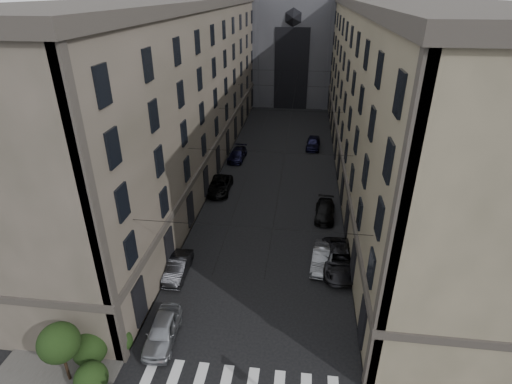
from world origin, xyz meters
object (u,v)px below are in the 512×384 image
at_px(car_left_midfar, 220,186).
at_px(car_right_far, 313,143).
at_px(car_right_near, 322,258).
at_px(car_left_near, 162,331).
at_px(car_left_far, 237,155).
at_px(gothic_tower, 296,1).
at_px(car_left_midnear, 178,267).
at_px(car_right_midnear, 339,260).
at_px(car_right_midfar, 325,211).

distance_m(car_left_midfar, car_right_far, 17.83).
xyz_separation_m(car_right_near, car_right_far, (-0.65, 26.49, 0.05)).
distance_m(car_left_near, car_left_far, 30.09).
bearing_deg(gothic_tower, car_left_midfar, -97.33).
height_order(car_left_midnear, car_right_near, car_right_near).
height_order(car_left_near, car_right_far, car_right_far).
bearing_deg(car_right_far, car_right_midnear, -82.08).
bearing_deg(car_right_near, car_left_near, -132.29).
bearing_deg(car_right_far, car_left_near, -101.10).
distance_m(car_left_midfar, car_left_far, 9.33).
relative_size(car_left_near, car_left_far, 0.94).
relative_size(car_left_midfar, car_right_midfar, 1.12).
relative_size(car_left_near, car_right_midfar, 0.98).
xyz_separation_m(car_left_near, car_right_midfar, (10.50, 16.65, -0.10)).
xyz_separation_m(car_right_midnear, car_right_midfar, (-0.85, 7.90, -0.13)).
distance_m(car_right_midfar, car_right_far, 18.81).
relative_size(car_left_far, car_right_near, 1.06).
bearing_deg(car_left_far, car_right_near, -60.75).
distance_m(car_left_near, car_right_midnear, 14.33).
relative_size(car_left_midfar, car_right_far, 1.10).
height_order(car_left_near, car_right_near, car_left_near).
distance_m(gothic_tower, car_right_near, 60.67).
distance_m(car_left_midfar, car_right_midfar, 11.95).
bearing_deg(car_right_midnear, gothic_tower, 94.96).
distance_m(car_left_midfar, car_right_near, 16.01).
height_order(car_right_near, car_right_midfar, car_right_near).
relative_size(gothic_tower, car_right_midfar, 12.87).
xyz_separation_m(gothic_tower, car_right_far, (4.20, -31.52, -17.02)).
height_order(car_right_midfar, car_right_far, car_right_far).
relative_size(car_left_midnear, car_right_midfar, 0.93).
xyz_separation_m(car_left_midfar, car_right_midnear, (12.07, -12.02, 0.09)).
relative_size(gothic_tower, car_left_midfar, 11.49).
height_order(car_left_near, car_right_midfar, car_left_near).
xyz_separation_m(gothic_tower, car_left_near, (-5.23, -66.96, -17.04)).
bearing_deg(gothic_tower, car_right_near, -85.22).
relative_size(car_right_midfar, car_right_far, 0.98).
height_order(car_left_midfar, car_right_midfar, car_left_midfar).
distance_m(car_right_near, car_right_midnear, 1.29).
bearing_deg(car_right_midfar, car_right_midnear, -80.00).
relative_size(car_right_near, car_right_far, 0.97).
bearing_deg(car_right_midnear, car_right_midfar, 95.09).
bearing_deg(car_right_near, gothic_tower, 100.89).
distance_m(gothic_tower, car_right_far, 36.07).
bearing_deg(car_right_near, car_left_midnear, -160.67).
bearing_deg(gothic_tower, car_right_far, -82.41).
distance_m(car_right_midnear, car_right_midfar, 7.95).
xyz_separation_m(car_left_midnear, car_right_midfar, (11.47, 10.30, -0.04)).
relative_size(gothic_tower, car_left_midnear, 13.83).
bearing_deg(car_right_midnear, car_left_midfar, 134.07).
distance_m(car_left_near, car_right_far, 36.67).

